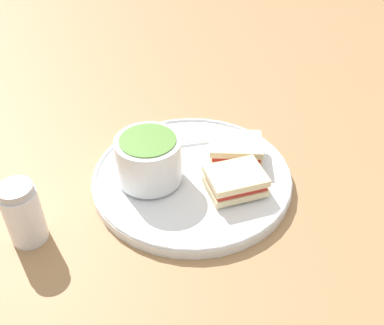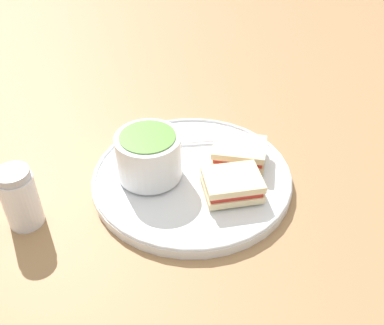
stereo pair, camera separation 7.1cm
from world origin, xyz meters
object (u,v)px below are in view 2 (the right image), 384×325
at_px(sandwich_half_near, 232,184).
at_px(sandwich_half_far, 239,152).
at_px(spoon, 157,143).
at_px(salt_shaker, 20,198).
at_px(soup_bowl, 149,155).

bearing_deg(sandwich_half_near, sandwich_half_far, -7.31).
xyz_separation_m(spoon, sandwich_half_far, (-0.03, -0.14, 0.01)).
bearing_deg(salt_shaker, sandwich_half_near, -77.54).
distance_m(soup_bowl, sandwich_half_near, 0.14).
xyz_separation_m(soup_bowl, sandwich_half_far, (0.05, -0.14, -0.02)).
height_order(soup_bowl, sandwich_half_far, soup_bowl).
bearing_deg(sandwich_half_far, spoon, 77.37).
relative_size(spoon, sandwich_half_near, 1.29).
relative_size(soup_bowl, sandwich_half_near, 1.03).
xyz_separation_m(soup_bowl, sandwich_half_near, (-0.03, -0.13, -0.02)).
height_order(sandwich_half_near, salt_shaker, salt_shaker).
bearing_deg(salt_shaker, sandwich_half_far, -64.71).
bearing_deg(soup_bowl, spoon, 0.34).
bearing_deg(soup_bowl, sandwich_half_far, -71.59).
bearing_deg(sandwich_half_far, soup_bowl, 108.41).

